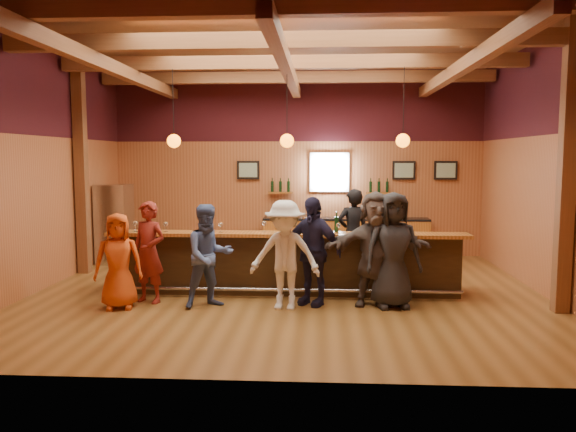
{
  "coord_description": "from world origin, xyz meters",
  "views": [
    {
      "loc": [
        0.6,
        -9.83,
        2.42
      ],
      "look_at": [
        0.0,
        0.3,
        1.35
      ],
      "focal_mm": 35.0,
      "sensor_mm": 36.0,
      "label": 1
    }
  ],
  "objects": [
    {
      "name": "bottle_b",
      "position": [
        0.87,
        -0.02,
        1.25
      ],
      "size": [
        0.08,
        0.08,
        0.35
      ],
      "color": "black",
      "rests_on": "bar_counter"
    },
    {
      "name": "customer_dark",
      "position": [
        1.76,
        -0.87,
        0.93
      ],
      "size": [
        1.0,
        0.74,
        1.87
      ],
      "primitive_type": "imported",
      "rotation": [
        0.0,
        0.0,
        0.17
      ],
      "color": "black",
      "rests_on": "ground"
    },
    {
      "name": "glass_g",
      "position": [
        1.56,
        -0.13,
        1.24
      ],
      "size": [
        0.08,
        0.08,
        0.18
      ],
      "color": "silver",
      "rests_on": "bar_counter"
    },
    {
      "name": "glass_a",
      "position": [
        -2.66,
        -0.22,
        1.25
      ],
      "size": [
        0.09,
        0.09,
        0.2
      ],
      "color": "silver",
      "rests_on": "bar_counter"
    },
    {
      "name": "glass_f",
      "position": [
        0.9,
        -0.21,
        1.24
      ],
      "size": [
        0.08,
        0.08,
        0.18
      ],
      "color": "silver",
      "rests_on": "bar_counter"
    },
    {
      "name": "customer_navy",
      "position": [
        0.46,
        -0.78,
        0.89
      ],
      "size": [
        1.12,
        0.89,
        1.78
      ],
      "primitive_type": "imported",
      "rotation": [
        0.0,
        0.0,
        -0.51
      ],
      "color": "#1D1B36",
      "rests_on": "ground"
    },
    {
      "name": "wine_shelves",
      "position": [
        0.8,
        3.88,
        1.62
      ],
      "size": [
        3.0,
        0.18,
        0.3
      ],
      "color": "#97501B",
      "rests_on": "room"
    },
    {
      "name": "bartender",
      "position": [
        1.24,
        1.4,
        0.89
      ],
      "size": [
        0.74,
        0.59,
        1.79
      ],
      "primitive_type": "imported",
      "rotation": [
        0.0,
        0.0,
        3.42
      ],
      "color": "black",
      "rests_on": "ground"
    },
    {
      "name": "customer_white",
      "position": [
        0.03,
        -1.07,
        0.87
      ],
      "size": [
        1.21,
        0.8,
        1.74
      ],
      "primitive_type": "imported",
      "rotation": [
        0.0,
        0.0,
        -0.14
      ],
      "color": "silver",
      "rests_on": "ground"
    },
    {
      "name": "framed_pictures",
      "position": [
        1.67,
        3.94,
        2.1
      ],
      "size": [
        5.35,
        0.05,
        0.45
      ],
      "color": "black",
      "rests_on": "room"
    },
    {
      "name": "glass_d",
      "position": [
        -1.15,
        -0.21,
        1.24
      ],
      "size": [
        0.08,
        0.08,
        0.18
      ],
      "color": "silver",
      "rests_on": "bar_counter"
    },
    {
      "name": "room",
      "position": [
        0.0,
        0.06,
        3.21
      ],
      "size": [
        9.04,
        9.0,
        4.52
      ],
      "color": "brown",
      "rests_on": "ground"
    },
    {
      "name": "stainless_fridge",
      "position": [
        -4.1,
        2.6,
        0.9
      ],
      "size": [
        0.7,
        0.7,
        1.8
      ],
      "primitive_type": "cube",
      "color": "silver",
      "rests_on": "ground"
    },
    {
      "name": "bottle_a",
      "position": [
        0.4,
        -0.02,
        1.25
      ],
      "size": [
        0.08,
        0.08,
        0.36
      ],
      "color": "black",
      "rests_on": "bar_counter"
    },
    {
      "name": "glass_b",
      "position": [
        -2.12,
        -0.21,
        1.24
      ],
      "size": [
        0.08,
        0.08,
        0.18
      ],
      "color": "silver",
      "rests_on": "bar_counter"
    },
    {
      "name": "glass_c",
      "position": [
        -1.39,
        -0.12,
        1.23
      ],
      "size": [
        0.07,
        0.07,
        0.16
      ],
      "color": "silver",
      "rests_on": "bar_counter"
    },
    {
      "name": "customer_brown",
      "position": [
        1.49,
        -0.75,
        0.94
      ],
      "size": [
        1.79,
        0.75,
        1.87
      ],
      "primitive_type": "imported",
      "rotation": [
        0.0,
        0.0,
        0.12
      ],
      "color": "#4F443F",
      "rests_on": "ground"
    },
    {
      "name": "customer_redvest",
      "position": [
        -2.25,
        -0.79,
        0.85
      ],
      "size": [
        0.72,
        0.59,
        1.69
      ],
      "primitive_type": "imported",
      "rotation": [
        0.0,
        0.0,
        -0.36
      ],
      "color": "maroon",
      "rests_on": "ground"
    },
    {
      "name": "bar_counter",
      "position": [
        0.02,
        0.15,
        0.52
      ],
      "size": [
        6.3,
        1.07,
        1.11
      ],
      "color": "black",
      "rests_on": "ground"
    },
    {
      "name": "window",
      "position": [
        0.8,
        3.95,
        2.05
      ],
      "size": [
        0.95,
        0.09,
        0.95
      ],
      "color": "silver",
      "rests_on": "room"
    },
    {
      "name": "back_bar_cabinet",
      "position": [
        1.2,
        3.72,
        0.48
      ],
      "size": [
        4.0,
        0.52,
        0.95
      ],
      "color": "#97501B",
      "rests_on": "ground"
    },
    {
      "name": "ice_bucket",
      "position": [
        0.42,
        -0.17,
        1.24
      ],
      "size": [
        0.24,
        0.24,
        0.27
      ],
      "primitive_type": "cylinder",
      "color": "brown",
      "rests_on": "bar_counter"
    },
    {
      "name": "customer_denim",
      "position": [
        -1.2,
        -1.02,
        0.83
      ],
      "size": [
        1.02,
        0.95,
        1.67
      ],
      "primitive_type": "imported",
      "rotation": [
        0.0,
        0.0,
        0.52
      ],
      "color": "#46598C",
      "rests_on": "ground"
    },
    {
      "name": "pendant_lights",
      "position": [
        0.0,
        0.0,
        2.71
      ],
      "size": [
        4.24,
        0.24,
        1.37
      ],
      "color": "black",
      "rests_on": "room"
    },
    {
      "name": "customer_orange",
      "position": [
        -2.63,
        -1.19,
        0.77
      ],
      "size": [
        0.85,
        0.67,
        1.54
      ],
      "primitive_type": "imported",
      "rotation": [
        0.0,
        0.0,
        0.26
      ],
      "color": "#CA4713",
      "rests_on": "ground"
    },
    {
      "name": "glass_h",
      "position": [
        1.91,
        -0.14,
        1.23
      ],
      "size": [
        0.07,
        0.07,
        0.17
      ],
      "color": "silver",
      "rests_on": "bar_counter"
    },
    {
      "name": "glass_e",
      "position": [
        -0.4,
        -0.12,
        1.25
      ],
      "size": [
        0.09,
        0.09,
        0.2
      ],
      "color": "silver",
      "rests_on": "bar_counter"
    }
  ]
}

